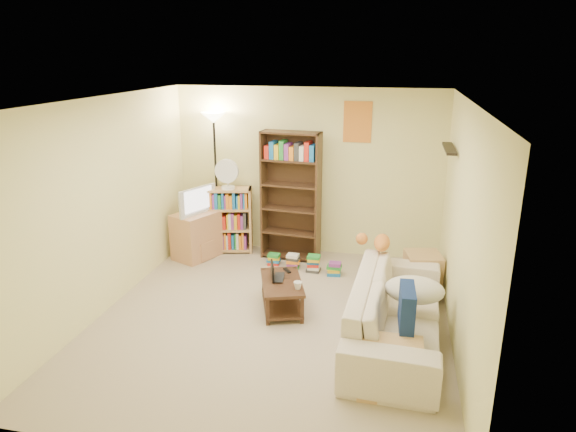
{
  "coord_description": "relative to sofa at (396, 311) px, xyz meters",
  "views": [
    {
      "loc": [
        1.32,
        -5.17,
        2.96
      ],
      "look_at": [
        0.04,
        0.69,
        1.05
      ],
      "focal_mm": 32.0,
      "sensor_mm": 36.0,
      "label": 1
    }
  ],
  "objects": [
    {
      "name": "sofa",
      "position": [
        0.0,
        0.0,
        0.0
      ],
      "size": [
        2.42,
        1.15,
        0.68
      ],
      "primitive_type": "imported",
      "rotation": [
        0.0,
        0.0,
        1.52
      ],
      "color": "beige",
      "rests_on": "ground"
    },
    {
      "name": "side_table",
      "position": [
        0.32,
        1.32,
        -0.09
      ],
      "size": [
        0.51,
        0.51,
        0.5
      ],
      "primitive_type": "cube",
      "rotation": [
        0.0,
        0.0,
        0.19
      ],
      "color": "tan",
      "rests_on": "ground"
    },
    {
      "name": "desk_fan",
      "position": [
        -2.56,
        2.05,
        0.9
      ],
      "size": [
        0.36,
        0.2,
        0.46
      ],
      "color": "white",
      "rests_on": "short_bookshelf"
    },
    {
      "name": "navy_pillow",
      "position": [
        0.09,
        -0.51,
        0.31
      ],
      "size": [
        0.16,
        0.45,
        0.4
      ],
      "primitive_type": "cube",
      "rotation": [
        0.0,
        0.0,
        1.62
      ],
      "color": "navy",
      "rests_on": "sofa"
    },
    {
      "name": "coffee_table",
      "position": [
        -1.35,
        0.41,
        -0.11
      ],
      "size": [
        0.7,
        0.94,
        0.37
      ],
      "rotation": [
        0.0,
        0.0,
        0.32
      ],
      "color": "#422D19",
      "rests_on": "ground"
    },
    {
      "name": "tv_remote",
      "position": [
        -1.35,
        0.7,
        0.04
      ],
      "size": [
        0.12,
        0.15,
        0.02
      ],
      "primitive_type": "cube",
      "rotation": [
        0.0,
        0.0,
        0.62
      ],
      "color": "black",
      "rests_on": "coffee_table"
    },
    {
      "name": "tall_bookshelf",
      "position": [
        -1.58,
        2.03,
        0.67
      ],
      "size": [
        0.88,
        0.37,
        1.91
      ],
      "rotation": [
        0.0,
        0.0,
        -0.1
      ],
      "color": "#442E1A",
      "rests_on": "ground"
    },
    {
      "name": "mug",
      "position": [
        -1.12,
        0.24,
        0.08
      ],
      "size": [
        0.19,
        0.19,
        0.09
      ],
      "primitive_type": "imported",
      "rotation": [
        0.0,
        0.0,
        0.67
      ],
      "color": "white",
      "rests_on": "coffee_table"
    },
    {
      "name": "laptop",
      "position": [
        -1.35,
        0.47,
        0.04
      ],
      "size": [
        0.35,
        0.27,
        0.02
      ],
      "primitive_type": "imported",
      "rotation": [
        0.0,
        0.0,
        1.7
      ],
      "color": "black",
      "rests_on": "coffee_table"
    },
    {
      "name": "tv_stand",
      "position": [
        -2.97,
        1.76,
        0.01
      ],
      "size": [
        0.69,
        0.78,
        0.7
      ],
      "primitive_type": "cube",
      "rotation": [
        0.0,
        0.0,
        -0.42
      ],
      "color": "tan",
      "rests_on": "ground"
    },
    {
      "name": "end_cabinet",
      "position": [
        -0.03,
        -0.91,
        -0.11
      ],
      "size": [
        0.56,
        0.47,
        0.47
      ],
      "primitive_type": "cube",
      "rotation": [
        0.0,
        0.0,
        0.01
      ],
      "color": "#DCBB6B",
      "rests_on": "ground"
    },
    {
      "name": "laptop_screen",
      "position": [
        -1.47,
        0.43,
        0.14
      ],
      "size": [
        0.1,
        0.27,
        0.19
      ],
      "primitive_type": "cube",
      "rotation": [
        0.0,
        0.0,
        0.32
      ],
      "color": "white",
      "rests_on": "laptop"
    },
    {
      "name": "cream_blanket",
      "position": [
        0.17,
        0.05,
        0.24
      ],
      "size": [
        0.63,
        0.45,
        0.27
      ],
      "primitive_type": "ellipsoid",
      "color": "beige",
      "rests_on": "sofa"
    },
    {
      "name": "room",
      "position": [
        -1.4,
        0.15,
        1.28
      ],
      "size": [
        4.5,
        4.54,
        2.52
      ],
      "color": "#C3AA92",
      "rests_on": "ground"
    },
    {
      "name": "television",
      "position": [
        -2.97,
        1.76,
        0.56
      ],
      "size": [
        0.77,
        0.62,
        0.41
      ],
      "primitive_type": "imported",
      "rotation": [
        0.0,
        0.0,
        1.15
      ],
      "color": "black",
      "rests_on": "tv_stand"
    },
    {
      "name": "short_bookshelf",
      "position": [
        -2.61,
        2.1,
        0.17
      ],
      "size": [
        0.84,
        0.48,
        1.01
      ],
      "rotation": [
        0.0,
        0.0,
        0.22
      ],
      "color": "tan",
      "rests_on": "ground"
    },
    {
      "name": "tabby_cat",
      "position": [
        -0.25,
        0.91,
        0.43
      ],
      "size": [
        0.54,
        0.21,
        0.18
      ],
      "color": "orange",
      "rests_on": "sofa"
    },
    {
      "name": "floor_lamp",
      "position": [
        -2.78,
        2.19,
        1.36
      ],
      "size": [
        0.36,
        0.36,
        2.13
      ],
      "color": "black",
      "rests_on": "ground"
    },
    {
      "name": "book_stacks",
      "position": [
        -1.3,
        1.62,
        -0.24
      ],
      "size": [
        1.12,
        0.34,
        0.24
      ],
      "color": "red",
      "rests_on": "ground"
    }
  ]
}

